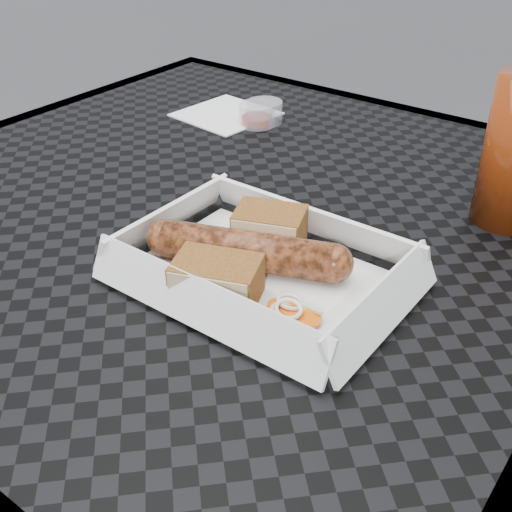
{
  "coord_description": "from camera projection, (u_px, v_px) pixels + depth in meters",
  "views": [
    {
      "loc": [
        0.41,
        -0.48,
        1.07
      ],
      "look_at": [
        0.13,
        -0.11,
        0.78
      ],
      "focal_mm": 45.0,
      "sensor_mm": 36.0,
      "label": 1
    }
  ],
  "objects": [
    {
      "name": "patio_table",
      "position": [
        222.0,
        255.0,
        0.75
      ],
      "size": [
        0.8,
        0.8,
        0.74
      ],
      "color": "black",
      "rests_on": "ground"
    },
    {
      "name": "food_tray",
      "position": [
        263.0,
        277.0,
        0.58
      ],
      "size": [
        0.22,
        0.15,
        0.0
      ],
      "primitive_type": "cube",
      "color": "white",
      "rests_on": "patio_table"
    },
    {
      "name": "bratwurst",
      "position": [
        247.0,
        250.0,
        0.58
      ],
      "size": [
        0.18,
        0.09,
        0.04
      ],
      "rotation": [
        0.0,
        0.0,
        0.37
      ],
      "color": "brown",
      "rests_on": "food_tray"
    },
    {
      "name": "bread_near",
      "position": [
        270.0,
        230.0,
        0.6
      ],
      "size": [
        0.08,
        0.07,
        0.04
      ],
      "primitive_type": "cube",
      "rotation": [
        0.0,
        0.0,
        0.37
      ],
      "color": "brown",
      "rests_on": "food_tray"
    },
    {
      "name": "bread_far",
      "position": [
        217.0,
        280.0,
        0.54
      ],
      "size": [
        0.08,
        0.07,
        0.04
      ],
      "primitive_type": "cube",
      "rotation": [
        0.0,
        0.0,
        0.37
      ],
      "color": "brown",
      "rests_on": "food_tray"
    },
    {
      "name": "veg_garnish",
      "position": [
        295.0,
        314.0,
        0.52
      ],
      "size": [
        0.03,
        0.03,
        0.0
      ],
      "color": "#FE600B",
      "rests_on": "food_tray"
    },
    {
      "name": "napkin",
      "position": [
        226.0,
        114.0,
        0.93
      ],
      "size": [
        0.13,
        0.13,
        0.0
      ],
      "primitive_type": "cube",
      "rotation": [
        0.0,
        0.0,
        -0.11
      ],
      "color": "white",
      "rests_on": "patio_table"
    },
    {
      "name": "condiment_cup_sauce",
      "position": [
        257.0,
        115.0,
        0.88
      ],
      "size": [
        0.05,
        0.05,
        0.03
      ],
      "primitive_type": "cylinder",
      "color": "maroon",
      "rests_on": "patio_table"
    },
    {
      "name": "condiment_cup_empty",
      "position": [
        264.0,
        112.0,
        0.89
      ],
      "size": [
        0.05,
        0.05,
        0.03
      ],
      "primitive_type": "cylinder",
      "color": "silver",
      "rests_on": "patio_table"
    }
  ]
}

